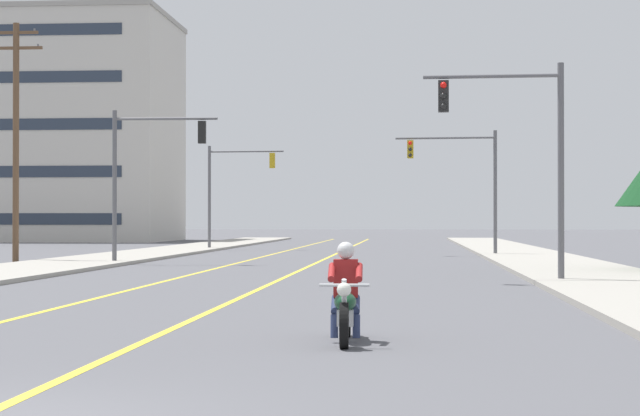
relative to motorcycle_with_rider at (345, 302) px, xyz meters
name	(u,v)px	position (x,y,z in m)	size (l,w,h in m)	color
lane_stripe_center	(330,257)	(-2.94, 37.98, -0.58)	(0.16, 100.00, 0.01)	yellow
lane_stripe_left	(264,256)	(-6.16, 37.98, -0.58)	(0.16, 100.00, 0.01)	yellow
sidewalk_kerb_right	(539,259)	(6.52, 32.98, -0.52)	(4.40, 110.00, 0.14)	#9E998E
sidewalk_kerb_left	(112,258)	(-12.34, 32.98, -0.52)	(4.40, 110.00, 0.14)	#9E998E
motorcycle_with_rider	(345,302)	(0.00, 0.00, 0.00)	(0.70, 2.19, 1.46)	black
traffic_signal_near_right	(522,140)	(4.07, 15.65, 3.45)	(3.94, 0.37, 6.20)	#56565B
traffic_signal_near_left	(144,163)	(-9.75, 28.14, 3.47)	(4.28, 0.38, 6.20)	#56565B
traffic_signal_mid_right	(466,173)	(3.69, 39.60, 3.52)	(5.00, 0.47, 6.20)	#56565B
traffic_signal_mid_left	(231,181)	(-9.73, 49.88, 3.49)	(4.58, 0.48, 6.20)	#56565B
utility_pole_left_near	(16,134)	(-15.54, 29.53, 4.80)	(2.24, 0.26, 10.04)	brown
apartment_building_far_left_block	(9,129)	(-33.04, 76.63, 8.90)	(27.79, 14.35, 18.96)	beige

